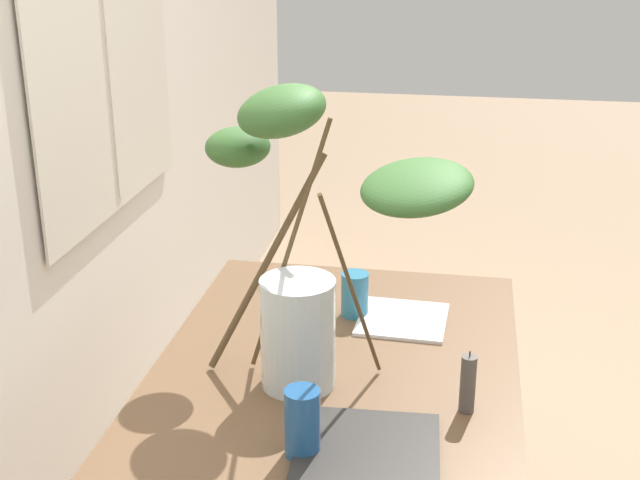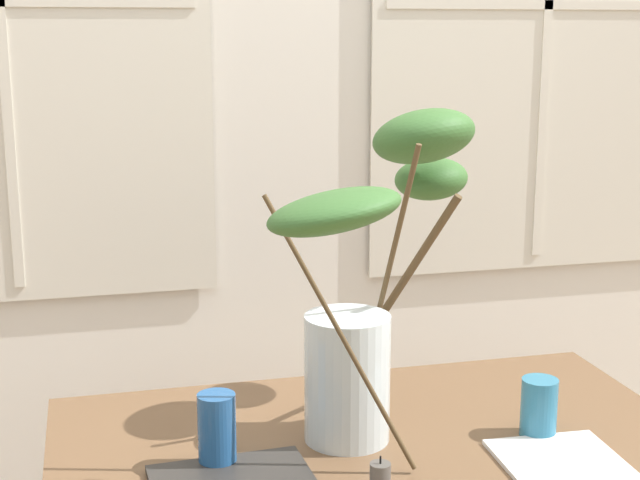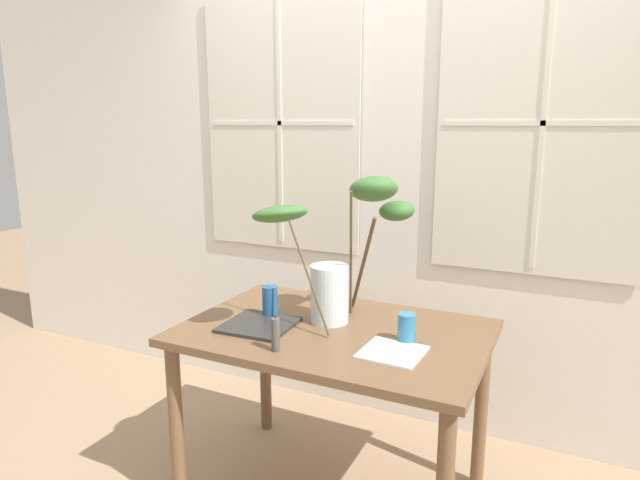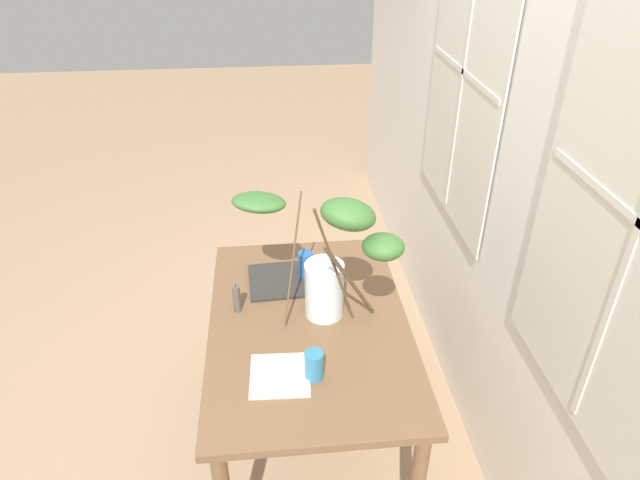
{
  "view_description": "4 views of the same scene",
  "coord_description": "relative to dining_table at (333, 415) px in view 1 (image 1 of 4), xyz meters",
  "views": [
    {
      "loc": [
        -1.69,
        -0.26,
        1.75
      ],
      "look_at": [
        -0.01,
        0.03,
        1.1
      ],
      "focal_mm": 48.77,
      "sensor_mm": 36.0,
      "label": 1
    },
    {
      "loc": [
        -0.51,
        -1.54,
        1.55
      ],
      "look_at": [
        -0.1,
        0.09,
        1.16
      ],
      "focal_mm": 52.91,
      "sensor_mm": 36.0,
      "label": 2
    },
    {
      "loc": [
        0.87,
        -1.93,
        1.6
      ],
      "look_at": [
        -0.11,
        0.1,
        1.12
      ],
      "focal_mm": 30.69,
      "sensor_mm": 36.0,
      "label": 3
    },
    {
      "loc": [
        1.76,
        -0.13,
        2.29
      ],
      "look_at": [
        -0.01,
        0.05,
        1.17
      ],
      "focal_mm": 31.15,
      "sensor_mm": 36.0,
      "label": 4
    }
  ],
  "objects": [
    {
      "name": "dining_table",
      "position": [
        0.0,
        0.0,
        0.0
      ],
      "size": [
        1.23,
        0.82,
        0.78
      ],
      "color": "brown",
      "rests_on": "ground"
    },
    {
      "name": "vase_with_branches",
      "position": [
        -0.0,
        0.06,
        0.42
      ],
      "size": [
        0.57,
        0.67,
        0.65
      ],
      "color": "silver",
      "rests_on": "dining_table"
    },
    {
      "name": "drinking_glass_blue_left",
      "position": [
        -0.31,
        0.01,
        0.18
      ],
      "size": [
        0.07,
        0.07,
        0.14
      ],
      "primitive_type": "cylinder",
      "color": "#235693",
      "rests_on": "dining_table"
    },
    {
      "name": "drinking_glass_blue_right",
      "position": [
        0.31,
        -0.01,
        0.16
      ],
      "size": [
        0.07,
        0.07,
        0.11
      ],
      "primitive_type": "cylinder",
      "color": "teal",
      "rests_on": "dining_table"
    },
    {
      "name": "plate_square_left",
      "position": [
        -0.29,
        -0.11,
        0.11
      ],
      "size": [
        0.29,
        0.29,
        0.01
      ],
      "primitive_type": "cube",
      "rotation": [
        0.0,
        0.0,
        0.05
      ],
      "color": "#2D2B28",
      "rests_on": "dining_table"
    },
    {
      "name": "plate_square_right",
      "position": [
        0.29,
        -0.13,
        0.11
      ],
      "size": [
        0.23,
        0.23,
        0.01
      ],
      "primitive_type": "cube",
      "rotation": [
        0.0,
        0.0,
        -0.04
      ],
      "color": "white",
      "rests_on": "dining_table"
    },
    {
      "name": "pillar_candle",
      "position": [
        -0.1,
        -0.3,
        0.17
      ],
      "size": [
        0.03,
        0.03,
        0.14
      ],
      "color": "#514C47",
      "rests_on": "dining_table"
    }
  ]
}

